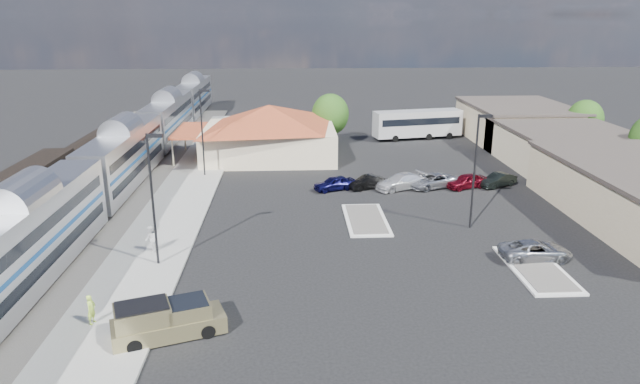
{
  "coord_description": "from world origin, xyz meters",
  "views": [
    {
      "loc": [
        -2.0,
        -41.46,
        16.08
      ],
      "look_at": [
        0.2,
        1.04,
        2.8
      ],
      "focal_mm": 32.0,
      "sensor_mm": 36.0,
      "label": 1
    }
  ],
  "objects_px": {
    "suv": "(536,250)",
    "coach_bus": "(417,123)",
    "station_depot": "(269,131)",
    "pickup_truck": "(168,320)"
  },
  "relations": [
    {
      "from": "suv",
      "to": "coach_bus",
      "type": "relative_size",
      "value": 0.4
    },
    {
      "from": "station_depot",
      "to": "suv",
      "type": "bearing_deg",
      "value": -57.74
    },
    {
      "from": "suv",
      "to": "coach_bus",
      "type": "distance_m",
      "value": 39.84
    },
    {
      "from": "station_depot",
      "to": "coach_bus",
      "type": "xyz_separation_m",
      "value": [
        19.55,
        9.49,
        -0.93
      ]
    },
    {
      "from": "station_depot",
      "to": "pickup_truck",
      "type": "xyz_separation_m",
      "value": [
        -3.94,
        -38.87,
        -2.19
      ]
    },
    {
      "from": "suv",
      "to": "pickup_truck",
      "type": "bearing_deg",
      "value": 108.02
    },
    {
      "from": "station_depot",
      "to": "pickup_truck",
      "type": "height_order",
      "value": "station_depot"
    },
    {
      "from": "station_depot",
      "to": "suv",
      "type": "distance_m",
      "value": 35.95
    },
    {
      "from": "station_depot",
      "to": "coach_bus",
      "type": "relative_size",
      "value": 1.5
    },
    {
      "from": "pickup_truck",
      "to": "suv",
      "type": "bearing_deg",
      "value": -88.87
    }
  ]
}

